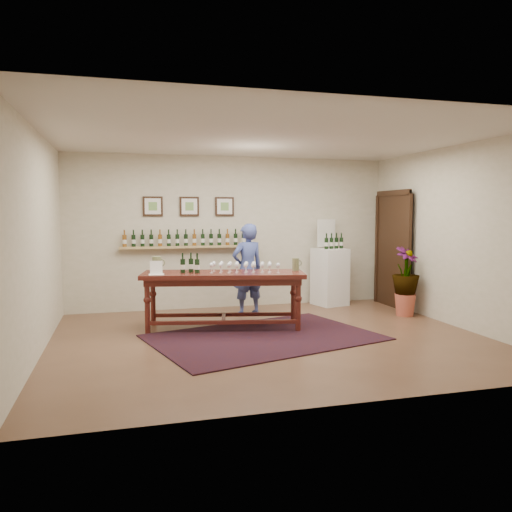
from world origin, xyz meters
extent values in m
plane|color=brown|center=(0.00, 0.00, 0.00)|extent=(6.00, 6.00, 0.00)
plane|color=beige|center=(0.00, 2.50, 1.40)|extent=(6.00, 0.00, 6.00)
plane|color=beige|center=(0.00, -2.50, 1.40)|extent=(6.00, 0.00, 6.00)
plane|color=beige|center=(-3.00, 0.00, 1.40)|extent=(0.00, 5.00, 5.00)
plane|color=beige|center=(3.00, 0.00, 1.40)|extent=(0.00, 5.00, 5.00)
plane|color=beige|center=(0.00, 0.00, 2.80)|extent=(6.00, 6.00, 0.00)
cube|color=tan|center=(-0.80, 2.41, 1.15)|extent=(2.50, 0.16, 0.04)
cube|color=black|center=(2.94, 1.70, 1.05)|extent=(0.10, 1.00, 2.10)
cube|color=black|center=(2.89, 1.70, 1.05)|extent=(0.04, 1.12, 2.22)
cube|color=black|center=(-1.45, 2.48, 1.88)|extent=(0.35, 0.03, 0.35)
cube|color=white|center=(-1.45, 2.46, 1.88)|extent=(0.28, 0.01, 0.28)
cube|color=#70A050|center=(-1.45, 2.45, 1.88)|extent=(0.15, 0.00, 0.15)
cube|color=black|center=(-0.80, 2.48, 1.88)|extent=(0.35, 0.03, 0.35)
cube|color=white|center=(-0.80, 2.46, 1.88)|extent=(0.28, 0.01, 0.28)
cube|color=#70A050|center=(-0.80, 2.45, 1.88)|extent=(0.15, 0.00, 0.15)
cube|color=black|center=(-0.15, 2.48, 1.88)|extent=(0.35, 0.03, 0.35)
cube|color=white|center=(-0.15, 2.46, 1.88)|extent=(0.28, 0.01, 0.28)
cube|color=#70A050|center=(-0.15, 2.45, 1.88)|extent=(0.15, 0.00, 0.15)
cube|color=#40120B|center=(-0.08, 0.06, 0.01)|extent=(3.50, 2.79, 0.02)
cube|color=#401510|center=(-0.52, 0.78, 0.83)|extent=(2.55, 1.27, 0.07)
cube|color=#401510|center=(-0.52, 0.78, 0.75)|extent=(2.39, 1.11, 0.11)
cylinder|color=#401510|center=(-1.66, 0.74, 0.40)|extent=(0.09, 0.09, 0.80)
cylinder|color=#401510|center=(0.51, 0.28, 0.40)|extent=(0.09, 0.09, 0.80)
cylinder|color=#401510|center=(-1.54, 1.28, 0.40)|extent=(0.09, 0.09, 0.80)
cylinder|color=#401510|center=(0.62, 0.82, 0.40)|extent=(0.09, 0.09, 0.80)
cube|color=#401510|center=(-0.58, 0.51, 0.16)|extent=(2.18, 0.51, 0.06)
cube|color=#401510|center=(-0.46, 1.05, 0.16)|extent=(2.18, 0.51, 0.06)
cube|color=#401510|center=(-0.52, 0.78, 0.16)|extent=(0.17, 0.55, 0.06)
cube|color=white|center=(-1.52, 0.78, 0.96)|extent=(0.23, 0.17, 0.20)
cube|color=white|center=(1.84, 2.18, 0.54)|extent=(0.66, 0.66, 1.08)
cube|color=white|center=(1.82, 2.32, 1.37)|extent=(0.41, 0.13, 0.58)
cone|color=#B3513B|center=(2.68, 0.89, 0.19)|extent=(0.35, 0.35, 0.37)
imported|color=#1B3616|center=(2.68, 0.89, 0.70)|extent=(0.73, 0.73, 0.65)
imported|color=#3B498C|center=(0.09, 1.71, 0.79)|extent=(0.65, 0.50, 1.58)
camera|label=1|loc=(-2.00, -6.60, 1.77)|focal=35.00mm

